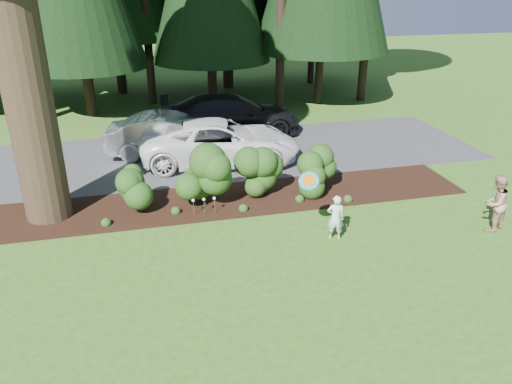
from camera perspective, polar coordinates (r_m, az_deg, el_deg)
ground at (r=12.40m, az=-2.88°, el=-7.43°), size 80.00×80.00×0.00m
mulch_bed at (r=15.22m, az=-5.26°, el=-1.11°), size 16.00×2.50×0.05m
driveway at (r=19.13m, az=-7.25°, el=4.12°), size 22.00×6.00×0.03m
shrub_row at (r=14.93m, az=-2.38°, el=1.73°), size 6.53×1.60×1.61m
lily_cluster at (r=14.23m, az=-5.98°, el=-0.93°), size 0.69×0.09×0.57m
car_silver_wagon at (r=19.02m, az=-9.62°, el=6.41°), size 5.02×2.56×1.58m
car_white_suv at (r=18.05m, az=-4.08°, el=5.73°), size 5.95×3.30×1.58m
car_dark_suv at (r=21.33m, az=-2.85°, el=8.80°), size 5.93×2.63×1.69m
child at (r=13.05m, az=9.07°, el=-2.91°), size 0.51×0.40×1.24m
adult at (r=14.73m, az=25.67°, el=-1.17°), size 0.94×0.85×1.58m
frisbee at (r=12.36m, az=6.06°, el=1.28°), size 0.58×0.42×0.46m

